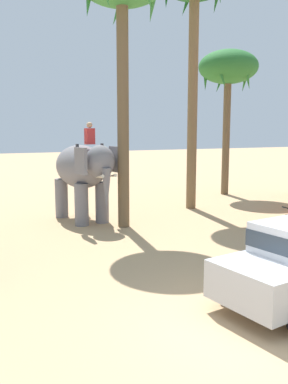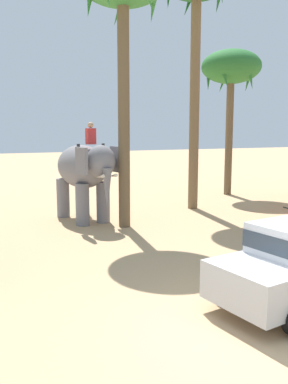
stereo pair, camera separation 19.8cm
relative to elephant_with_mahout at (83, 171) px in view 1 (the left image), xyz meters
The scene contains 3 objects.
ground_plane 10.25m from the elephant_with_mahout, 90.27° to the right, with size 120.00×120.00×0.00m, color tan.
elephant_with_mahout is the anchor object (origin of this frame).
palm_tree_far_back 10.84m from the elephant_with_mahout, 19.66° to the left, with size 3.20×3.20×7.85m.
Camera 1 is at (-4.57, -5.48, 3.60)m, focal length 38.44 mm.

